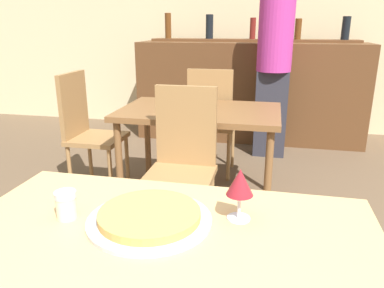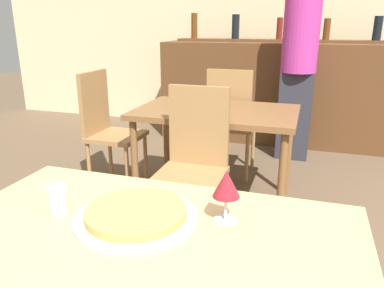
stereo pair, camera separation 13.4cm
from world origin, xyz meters
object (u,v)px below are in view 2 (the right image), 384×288
(chair_far_side_left, at_px, (106,124))
(pizza_tray, at_px, (136,215))
(chair_far_side_back, at_px, (231,117))
(cheese_shaker, at_px, (58,199))
(person_standing, at_px, (299,59))
(chair_far_side_front, at_px, (194,157))
(wine_glass, at_px, (226,185))

(chair_far_side_left, height_order, pizza_tray, chair_far_side_left)
(chair_far_side_left, bearing_deg, chair_far_side_back, -59.63)
(cheese_shaker, distance_m, person_standing, 3.02)
(chair_far_side_front, bearing_deg, person_standing, 74.06)
(pizza_tray, xyz_separation_m, person_standing, (0.32, 2.93, 0.22))
(cheese_shaker, xyz_separation_m, person_standing, (0.57, 2.96, 0.19))
(pizza_tray, height_order, person_standing, person_standing)
(person_standing, bearing_deg, chair_far_side_back, -125.84)
(chair_far_side_left, height_order, cheese_shaker, chair_far_side_left)
(chair_far_side_front, relative_size, chair_far_side_left, 1.00)
(chair_far_side_left, bearing_deg, person_standing, -48.96)
(chair_far_side_back, distance_m, person_standing, 0.97)
(chair_far_side_left, distance_m, cheese_shaker, 1.94)
(person_standing, bearing_deg, wine_glass, -91.42)
(wine_glass, bearing_deg, pizza_tray, -163.59)
(chair_far_side_front, bearing_deg, cheese_shaker, -93.23)
(chair_far_side_back, height_order, wine_glass, chair_far_side_back)
(chair_far_side_back, relative_size, person_standing, 0.53)
(cheese_shaker, bearing_deg, wine_glass, 11.54)
(pizza_tray, height_order, cheese_shaker, cheese_shaker)
(chair_far_side_front, height_order, person_standing, person_standing)
(chair_far_side_back, distance_m, chair_far_side_left, 1.06)
(wine_glass, bearing_deg, chair_far_side_left, 129.80)
(wine_glass, bearing_deg, person_standing, 88.58)
(chair_far_side_left, relative_size, person_standing, 0.53)
(cheese_shaker, height_order, wine_glass, wine_glass)
(chair_far_side_left, relative_size, wine_glass, 6.13)
(chair_far_side_front, bearing_deg, chair_far_side_back, 90.00)
(chair_far_side_back, bearing_deg, wine_glass, 101.42)
(chair_far_side_left, bearing_deg, chair_far_side_front, -120.37)
(chair_far_side_front, relative_size, chair_far_side_back, 1.00)
(chair_far_side_back, distance_m, cheese_shaker, 2.27)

